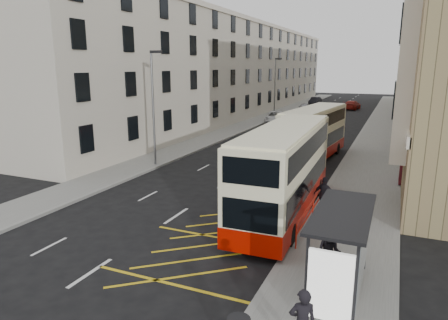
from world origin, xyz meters
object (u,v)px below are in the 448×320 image
at_px(street_lamp_far, 275,84).
at_px(car_dark, 315,101).
at_px(white_van, 276,117).
at_px(car_silver, 304,108).
at_px(street_lamp_near, 154,102).
at_px(double_decker_rear, 314,134).
at_px(pedestrian_mid, 329,253).
at_px(bus_shelter, 345,239).
at_px(car_red, 352,105).
at_px(double_decker_front, 285,171).
at_px(pedestrian_far, 324,196).

distance_m(street_lamp_far, car_dark, 22.16).
distance_m(white_van, car_silver, 14.62).
bearing_deg(white_van, street_lamp_near, -104.27).
bearing_deg(double_decker_rear, white_van, 120.18).
height_order(double_decker_rear, pedestrian_mid, double_decker_rear).
distance_m(bus_shelter, street_lamp_near, 19.38).
xyz_separation_m(bus_shelter, car_red, (-6.05, 58.59, -1.40)).
xyz_separation_m(double_decker_front, white_van, (-9.37, 30.59, -1.45)).
relative_size(car_silver, car_dark, 0.91).
distance_m(street_lamp_far, white_van, 6.62).
height_order(bus_shelter, car_silver, bus_shelter).
height_order(pedestrian_far, white_van, pedestrian_far).
height_order(street_lamp_far, car_silver, street_lamp_far).
distance_m(double_decker_rear, pedestrian_far, 12.05).
bearing_deg(pedestrian_far, pedestrian_mid, 113.70).
relative_size(double_decker_front, double_decker_rear, 1.06).
distance_m(bus_shelter, street_lamp_far, 44.94).
height_order(pedestrian_far, car_dark, pedestrian_far).
bearing_deg(pedestrian_far, car_dark, -66.18).
bearing_deg(pedestrian_far, double_decker_front, 26.20).
distance_m(double_decker_front, pedestrian_far, 2.23).
distance_m(pedestrian_mid, pedestrian_far, 5.97).
bearing_deg(street_lamp_far, double_decker_front, -72.77).
height_order(pedestrian_mid, car_red, pedestrian_mid).
height_order(street_lamp_near, street_lamp_far, same).
bearing_deg(street_lamp_near, street_lamp_far, 90.00).
xyz_separation_m(car_silver, car_dark, (-0.68, 12.24, 0.04)).
bearing_deg(double_decker_front, pedestrian_mid, -62.57).
relative_size(street_lamp_near, white_van, 1.46).
bearing_deg(car_silver, car_dark, 98.38).
xyz_separation_m(double_decker_rear, white_van, (-8.38, 18.47, -1.30)).
xyz_separation_m(pedestrian_mid, white_van, (-12.39, 35.99, -0.22)).
distance_m(street_lamp_near, pedestrian_mid, 18.29).
bearing_deg(car_silver, pedestrian_mid, -71.45).
height_order(car_silver, car_dark, car_dark).
distance_m(double_decker_rear, car_silver, 34.07).
distance_m(street_lamp_far, car_red, 18.77).
bearing_deg(bus_shelter, car_red, 95.90).
bearing_deg(white_van, pedestrian_far, -79.95).
relative_size(double_decker_rear, white_van, 1.89).
height_order(car_silver, car_red, car_red).
distance_m(bus_shelter, car_silver, 53.45).
relative_size(bus_shelter, pedestrian_mid, 2.54).
distance_m(pedestrian_far, car_red, 51.60).
distance_m(bus_shelter, double_decker_rear, 19.39).
distance_m(street_lamp_near, car_dark, 51.94).
bearing_deg(pedestrian_mid, car_silver, 110.82).
distance_m(bus_shelter, double_decker_front, 7.63).
relative_size(pedestrian_far, car_dark, 0.42).
bearing_deg(car_red, bus_shelter, 102.67).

